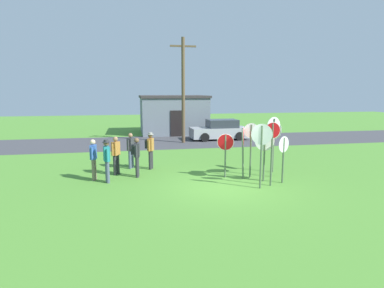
{
  "coord_description": "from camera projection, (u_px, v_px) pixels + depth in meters",
  "views": [
    {
      "loc": [
        -3.42,
        -11.55,
        3.63
      ],
      "look_at": [
        -0.71,
        2.49,
        1.3
      ],
      "focal_mm": 30.41,
      "sensor_mm": 36.0,
      "label": 1
    }
  ],
  "objects": [
    {
      "name": "person_near_signs",
      "position": [
        136.0,
        154.0,
        13.77
      ],
      "size": [
        0.38,
        0.57,
        1.69
      ],
      "color": "#2D2D33",
      "rests_on": "ground"
    },
    {
      "name": "person_in_blue",
      "position": [
        107.0,
        158.0,
        12.92
      ],
      "size": [
        0.31,
        0.56,
        1.74
      ],
      "color": "#4C5670",
      "rests_on": "ground"
    },
    {
      "name": "stop_sign_leaning_left",
      "position": [
        225.0,
        148.0,
        13.62
      ],
      "size": [
        0.67,
        0.25,
        1.88
      ],
      "color": "#51664C",
      "rests_on": "ground"
    },
    {
      "name": "street_asphalt",
      "position": [
        178.0,
        141.0,
        23.71
      ],
      "size": [
        60.0,
        6.4,
        0.01
      ],
      "primitive_type": "cube",
      "color": "#424247",
      "rests_on": "ground"
    },
    {
      "name": "utility_pole",
      "position": [
        183.0,
        89.0,
        22.61
      ],
      "size": [
        1.8,
        0.24,
        7.27
      ],
      "color": "brown",
      "rests_on": "ground"
    },
    {
      "name": "ground_plane",
      "position": [
        223.0,
        187.0,
        12.41
      ],
      "size": [
        80.0,
        80.0,
        0.0
      ],
      "primitive_type": "plane",
      "color": "#518E33"
    },
    {
      "name": "stop_sign_nearest",
      "position": [
        243.0,
        143.0,
        13.34
      ],
      "size": [
        0.32,
        0.74,
        2.2
      ],
      "color": "#51664C",
      "rests_on": "ground"
    },
    {
      "name": "stop_sign_far_back",
      "position": [
        251.0,
        142.0,
        13.6
      ],
      "size": [
        0.61,
        0.16,
        2.31
      ],
      "color": "#51664C",
      "rests_on": "ground"
    },
    {
      "name": "parked_car_on_street",
      "position": [
        220.0,
        130.0,
        24.67
      ],
      "size": [
        4.34,
        2.1,
        1.51
      ],
      "color": "#A5A8AD",
      "rests_on": "ground"
    },
    {
      "name": "person_in_teal",
      "position": [
        131.0,
        149.0,
        15.33
      ],
      "size": [
        0.37,
        0.51,
        1.69
      ],
      "color": "#4C5670",
      "rests_on": "ground"
    },
    {
      "name": "stop_sign_rear_right",
      "position": [
        261.0,
        144.0,
        12.02
      ],
      "size": [
        0.73,
        0.31,
        2.44
      ],
      "color": "#51664C",
      "rests_on": "ground"
    },
    {
      "name": "stop_sign_rear_left",
      "position": [
        283.0,
        152.0,
        12.83
      ],
      "size": [
        0.57,
        0.32,
        1.88
      ],
      "color": "#51664C",
      "rests_on": "ground"
    },
    {
      "name": "building_background",
      "position": [
        173.0,
        114.0,
        28.58
      ],
      "size": [
        5.72,
        5.28,
        3.26
      ],
      "color": "slate",
      "rests_on": "ground"
    },
    {
      "name": "stop_sign_center_cluster",
      "position": [
        272.0,
        144.0,
        12.36
      ],
      "size": [
        0.64,
        0.07,
        2.48
      ],
      "color": "#51664C",
      "rests_on": "ground"
    },
    {
      "name": "stop_sign_low_front",
      "position": [
        274.0,
        136.0,
        14.51
      ],
      "size": [
        0.35,
        0.78,
        2.37
      ],
      "color": "#51664C",
      "rests_on": "ground"
    },
    {
      "name": "stop_sign_leaning_right",
      "position": [
        265.0,
        147.0,
        13.02
      ],
      "size": [
        0.78,
        0.17,
        2.05
      ],
      "color": "#51664C",
      "rests_on": "ground"
    },
    {
      "name": "person_on_left",
      "position": [
        150.0,
        148.0,
        15.18
      ],
      "size": [
        0.44,
        0.53,
        1.74
      ],
      "color": "#2D2D33",
      "rests_on": "ground"
    },
    {
      "name": "person_holding_notes",
      "position": [
        94.0,
        157.0,
        13.3
      ],
      "size": [
        0.26,
        0.57,
        1.69
      ],
      "color": "#7A6B56",
      "rests_on": "ground"
    },
    {
      "name": "person_in_dark_shirt",
      "position": [
        116.0,
        153.0,
        14.14
      ],
      "size": [
        0.38,
        0.49,
        1.69
      ],
      "color": "#2D2D33",
      "rests_on": "ground"
    },
    {
      "name": "stop_sign_tallest",
      "position": [
        273.0,
        136.0,
        13.65
      ],
      "size": [
        0.76,
        0.36,
        2.57
      ],
      "color": "#51664C",
      "rests_on": "ground"
    }
  ]
}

